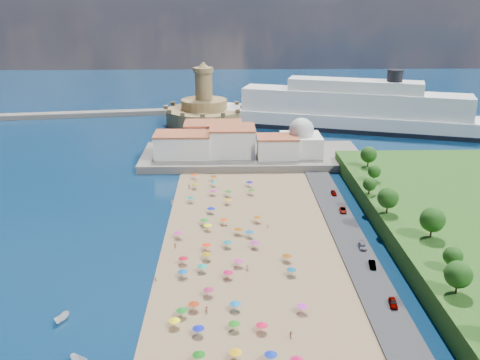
{
  "coord_description": "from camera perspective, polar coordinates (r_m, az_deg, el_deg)",
  "views": [
    {
      "loc": [
        -0.0,
        -138.6,
        65.46
      ],
      "look_at": [
        4.0,
        25.0,
        8.0
      ],
      "focal_mm": 40.0,
      "sensor_mm": 36.0,
      "label": 1
    }
  ],
  "objects": [
    {
      "name": "fortress",
      "position": [
        283.03,
        -3.83,
        7.32
      ],
      "size": [
        40.0,
        40.0,
        32.4
      ],
      "color": "#987E4C",
      "rests_on": "ground"
    },
    {
      "name": "jetty",
      "position": [
        255.12,
        -4.07,
        4.71
      ],
      "size": [
        18.0,
        70.0,
        2.4
      ],
      "primitive_type": "cube",
      "color": "#59544C",
      "rests_on": "ground"
    },
    {
      "name": "waterfront_buildings",
      "position": [
        219.94,
        -2.15,
        4.16
      ],
      "size": [
        57.0,
        29.0,
        11.0
      ],
      "color": "silver",
      "rests_on": "terrace"
    },
    {
      "name": "beachgoers",
      "position": [
        144.66,
        -3.69,
        -7.11
      ],
      "size": [
        31.64,
        87.46,
        1.87
      ],
      "color": "tan",
      "rests_on": "beach"
    },
    {
      "name": "ground",
      "position": [
        153.28,
        -1.27,
        -5.94
      ],
      "size": [
        700.0,
        700.0,
        0.0
      ],
      "primitive_type": "plane",
      "color": "#071938",
      "rests_on": "ground"
    },
    {
      "name": "moored_boats",
      "position": [
        114.5,
        -17.56,
        -16.05
      ],
      "size": [
        11.23,
        18.41,
        1.75
      ],
      "color": "white",
      "rests_on": "ground"
    },
    {
      "name": "breakwater",
      "position": [
        318.19,
        -21.73,
        6.34
      ],
      "size": [
        199.03,
        34.77,
        2.6
      ],
      "primitive_type": "cube",
      "rotation": [
        0.0,
        0.0,
        0.14
      ],
      "color": "#59544C",
      "rests_on": "ground"
    },
    {
      "name": "hillside_trees",
      "position": [
        149.99,
        17.73,
        -3.18
      ],
      "size": [
        13.23,
        107.81,
        8.2
      ],
      "color": "#382314",
      "rests_on": "hillside"
    },
    {
      "name": "terrace",
      "position": [
        221.28,
        1.25,
        2.54
      ],
      "size": [
        90.0,
        36.0,
        3.0
      ],
      "primitive_type": "cube",
      "color": "#59544C",
      "rests_on": "ground"
    },
    {
      "name": "domed_building",
      "position": [
        219.14,
        6.53,
        4.28
      ],
      "size": [
        16.0,
        16.0,
        15.0
      ],
      "color": "silver",
      "rests_on": "terrace"
    },
    {
      "name": "beach_parasols",
      "position": [
        140.71,
        -1.88,
        -7.41
      ],
      "size": [
        32.26,
        117.34,
        2.2
      ],
      "color": "gray",
      "rests_on": "beach"
    },
    {
      "name": "cruise_ship",
      "position": [
        275.56,
        11.98,
        7.12
      ],
      "size": [
        140.31,
        61.3,
        30.67
      ],
      "color": "black",
      "rests_on": "ground"
    },
    {
      "name": "parked_cars",
      "position": [
        152.42,
        12.47,
        -6.01
      ],
      "size": [
        2.51,
        72.46,
        1.42
      ],
      "color": "gray",
      "rests_on": "promenade"
    }
  ]
}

